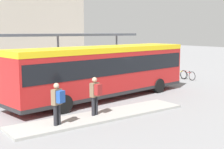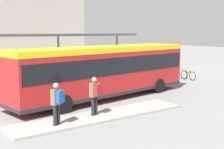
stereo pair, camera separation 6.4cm
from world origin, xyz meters
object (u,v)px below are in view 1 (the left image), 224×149
Objects in this scene: bicycle_yellow at (179,74)px; potted_planter_near_shelter at (33,84)px; pedestrian_companion at (58,101)px; bicycle_red at (188,75)px; city_bus at (104,68)px; pedestrian_waiting at (95,94)px; potted_planter_far_side at (51,81)px.

potted_planter_near_shelter reaches higher than bicycle_yellow.
bicycle_yellow is at bearing -87.22° from pedestrian_companion.
bicycle_yellow is 1.46× the size of potted_planter_near_shelter.
pedestrian_companion is at bearing 117.15° from bicycle_red.
bicycle_red is at bearing -8.80° from potted_planter_near_shelter.
potted_planter_near_shelter is at bearing 119.16° from city_bus.
bicycle_red is 1.46× the size of potted_planter_near_shelter.
bicycle_red and bicycle_yellow have the same top height.
bicycle_red is 12.99m from potted_planter_near_shelter.
city_bus is at bearing -79.02° from bicycle_yellow.
pedestrian_companion is 7.84m from potted_planter_near_shelter.
pedestrian_waiting is 1.50× the size of potted_planter_far_side.
pedestrian_waiting is at bearing -99.78° from potted_planter_far_side.
city_bus reaches higher than potted_planter_near_shelter.
potted_planter_far_side is (3.44, 8.02, -0.51)m from pedestrian_companion.
pedestrian_waiting is at bearing 118.80° from bicycle_red.
potted_planter_far_side is (1.32, 7.64, -0.52)m from pedestrian_waiting.
pedestrian_companion is at bearing -104.51° from potted_planter_near_shelter.
bicycle_red is at bearing -82.60° from pedestrian_waiting.
pedestrian_waiting is 1.03× the size of bicycle_red.
pedestrian_companion is 16.07m from bicycle_yellow.
city_bus reaches higher than bicycle_yellow.
pedestrian_companion is 1.02× the size of bicycle_red.
city_bus is at bearing -53.02° from potted_planter_near_shelter.
bicycle_red is 11.61m from potted_planter_far_side.
potted_planter_far_side is at bearing 84.38° from bicycle_red.
bicycle_yellow is (9.80, 2.78, -1.45)m from city_bus.
bicycle_yellow is 12.79m from potted_planter_near_shelter.
pedestrian_waiting reaches higher than potted_planter_far_side.
city_bus reaches higher than pedestrian_companion.
bicycle_yellow is (-0.10, 0.87, 0.00)m from bicycle_red.
city_bus is 6.94× the size of pedestrian_waiting.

